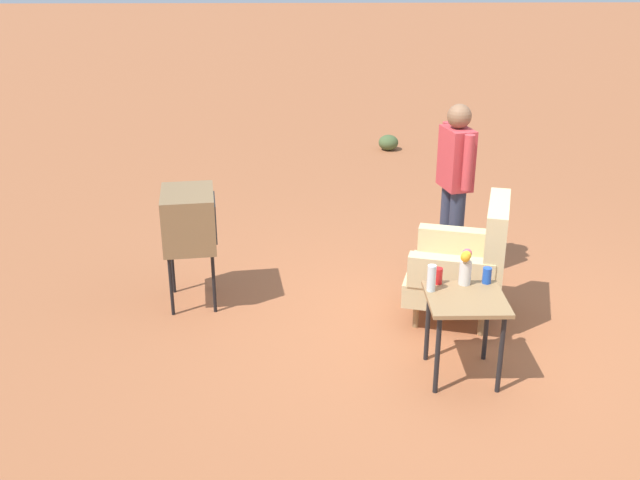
# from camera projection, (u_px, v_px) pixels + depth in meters

# --- Properties ---
(ground_plane) EXTENTS (60.00, 60.00, 0.00)m
(ground_plane) POSITION_uv_depth(u_px,v_px,m) (447.00, 325.00, 6.32)
(ground_plane) COLOR #A05B38
(armchair) EXTENTS (0.94, 0.95, 1.06)m
(armchair) POSITION_uv_depth(u_px,v_px,m) (467.00, 264.00, 6.25)
(armchair) COLOR #937047
(armchair) RESTS_ON ground
(side_table) EXTENTS (0.56, 0.56, 0.65)m
(side_table) POSITION_uv_depth(u_px,v_px,m) (465.00, 309.00, 5.40)
(side_table) COLOR black
(side_table) RESTS_ON ground
(tv_on_stand) EXTENTS (0.65, 0.52, 1.03)m
(tv_on_stand) POSITION_uv_depth(u_px,v_px,m) (189.00, 220.00, 6.42)
(tv_on_stand) COLOR black
(tv_on_stand) RESTS_ON ground
(person_standing) EXTENTS (0.56, 0.30, 1.64)m
(person_standing) POSITION_uv_depth(u_px,v_px,m) (455.00, 179.00, 6.94)
(person_standing) COLOR #2D3347
(person_standing) RESTS_ON ground
(soda_can_blue) EXTENTS (0.07, 0.07, 0.12)m
(soda_can_blue) POSITION_uv_depth(u_px,v_px,m) (487.00, 275.00, 5.56)
(soda_can_blue) COLOR blue
(soda_can_blue) RESTS_ON side_table
(soda_can_red) EXTENTS (0.07, 0.07, 0.12)m
(soda_can_red) POSITION_uv_depth(u_px,v_px,m) (438.00, 276.00, 5.55)
(soda_can_red) COLOR red
(soda_can_red) RESTS_ON side_table
(bottle_short_clear) EXTENTS (0.06, 0.06, 0.20)m
(bottle_short_clear) POSITION_uv_depth(u_px,v_px,m) (431.00, 278.00, 5.43)
(bottle_short_clear) COLOR silver
(bottle_short_clear) RESTS_ON side_table
(flower_vase) EXTENTS (0.15, 0.10, 0.27)m
(flower_vase) POSITION_uv_depth(u_px,v_px,m) (466.00, 266.00, 5.51)
(flower_vase) COLOR silver
(flower_vase) RESTS_ON side_table
(shrub_near) EXTENTS (0.30, 0.30, 0.23)m
(shrub_near) POSITION_uv_depth(u_px,v_px,m) (388.00, 142.00, 11.29)
(shrub_near) COLOR #475B33
(shrub_near) RESTS_ON ground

